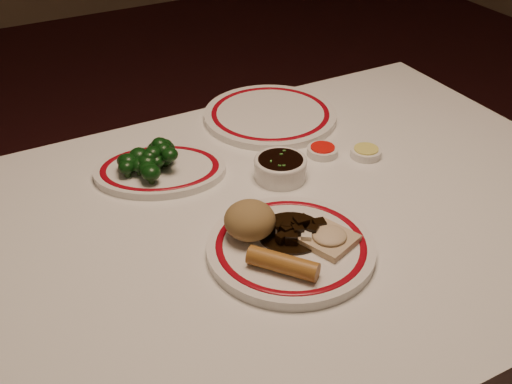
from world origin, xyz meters
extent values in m
cube|color=white|center=(0.00, 0.00, 0.73)|extent=(1.20, 0.90, 0.04)
cylinder|color=black|center=(-0.54, 0.39, 0.35)|extent=(0.06, 0.06, 0.71)
cylinder|color=black|center=(0.54, 0.39, 0.35)|extent=(0.06, 0.06, 0.71)
cylinder|color=white|center=(-0.08, -0.10, 0.76)|extent=(0.34, 0.34, 0.02)
torus|color=maroon|center=(-0.08, -0.10, 0.77)|extent=(0.30, 0.30, 0.00)
ellipsoid|color=olive|center=(-0.13, -0.05, 0.80)|extent=(0.09, 0.09, 0.06)
cylinder|color=#A76D29|center=(-0.12, -0.15, 0.78)|extent=(0.09, 0.11, 0.03)
cube|color=#C9B38E|center=(-0.02, -0.13, 0.77)|extent=(0.10, 0.10, 0.01)
ellipsoid|color=#C9B38E|center=(-0.02, -0.13, 0.78)|extent=(0.06, 0.06, 0.02)
cylinder|color=black|center=(-0.06, -0.08, 0.77)|extent=(0.11, 0.11, 0.00)
cube|color=black|center=(-0.07, -0.06, 0.78)|extent=(0.02, 0.02, 0.02)
cube|color=black|center=(-0.06, -0.10, 0.79)|extent=(0.02, 0.02, 0.02)
cube|color=black|center=(-0.08, -0.09, 0.78)|extent=(0.02, 0.02, 0.02)
cube|color=black|center=(-0.07, -0.07, 0.78)|extent=(0.02, 0.02, 0.02)
cube|color=black|center=(-0.02, -0.10, 0.78)|extent=(0.02, 0.02, 0.02)
cube|color=black|center=(-0.08, -0.07, 0.78)|extent=(0.03, 0.03, 0.02)
cube|color=black|center=(-0.05, -0.08, 0.79)|extent=(0.02, 0.02, 0.02)
cube|color=black|center=(-0.04, -0.11, 0.78)|extent=(0.02, 0.02, 0.02)
cube|color=black|center=(-0.05, -0.09, 0.78)|extent=(0.02, 0.02, 0.01)
cube|color=black|center=(-0.06, -0.08, 0.79)|extent=(0.02, 0.02, 0.02)
cube|color=black|center=(-0.08, -0.10, 0.78)|extent=(0.03, 0.03, 0.02)
cube|color=black|center=(-0.09, -0.07, 0.79)|extent=(0.03, 0.03, 0.02)
cube|color=black|center=(-0.09, -0.09, 0.78)|extent=(0.02, 0.02, 0.01)
cube|color=black|center=(-0.06, -0.07, 0.78)|extent=(0.02, 0.02, 0.02)
cube|color=beige|center=(-0.09, -0.07, 0.78)|extent=(0.02, 0.02, 0.01)
cube|color=beige|center=(-0.09, -0.06, 0.78)|extent=(0.02, 0.02, 0.01)
cube|color=beige|center=(-0.06, -0.11, 0.78)|extent=(0.02, 0.02, 0.01)
torus|color=maroon|center=(-0.18, 0.23, 0.77)|extent=(0.29, 0.29, 0.00)
cylinder|color=#23471C|center=(-0.21, 0.22, 0.77)|extent=(0.01, 0.01, 0.01)
ellipsoid|color=black|center=(-0.21, 0.22, 0.79)|extent=(0.04, 0.04, 0.03)
cylinder|color=#23471C|center=(-0.17, 0.23, 0.77)|extent=(0.01, 0.01, 0.01)
ellipsoid|color=black|center=(-0.17, 0.23, 0.78)|extent=(0.04, 0.04, 0.03)
cylinder|color=#23471C|center=(-0.21, 0.25, 0.77)|extent=(0.01, 0.01, 0.01)
ellipsoid|color=black|center=(-0.21, 0.25, 0.79)|extent=(0.04, 0.04, 0.03)
cylinder|color=#23471C|center=(-0.17, 0.24, 0.77)|extent=(0.01, 0.01, 0.01)
ellipsoid|color=black|center=(-0.17, 0.24, 0.79)|extent=(0.03, 0.03, 0.03)
cylinder|color=#23471C|center=(-0.24, 0.23, 0.77)|extent=(0.01, 0.01, 0.01)
ellipsoid|color=black|center=(-0.24, 0.23, 0.79)|extent=(0.03, 0.03, 0.03)
cylinder|color=#23471C|center=(-0.24, 0.24, 0.77)|extent=(0.01, 0.01, 0.01)
ellipsoid|color=black|center=(-0.24, 0.24, 0.79)|extent=(0.04, 0.04, 0.03)
cylinder|color=#23471C|center=(-0.21, 0.18, 0.77)|extent=(0.01, 0.01, 0.01)
ellipsoid|color=black|center=(-0.21, 0.18, 0.79)|extent=(0.04, 0.04, 0.03)
cylinder|color=#23471C|center=(-0.15, 0.26, 0.77)|extent=(0.01, 0.01, 0.01)
ellipsoid|color=black|center=(-0.15, 0.26, 0.79)|extent=(0.04, 0.04, 0.03)
cylinder|color=#23471C|center=(-0.16, 0.23, 0.77)|extent=(0.01, 0.01, 0.01)
ellipsoid|color=black|center=(-0.16, 0.23, 0.79)|extent=(0.04, 0.04, 0.03)
cylinder|color=#23471C|center=(-0.18, 0.23, 0.77)|extent=(0.01, 0.01, 0.01)
ellipsoid|color=black|center=(-0.18, 0.23, 0.79)|extent=(0.03, 0.03, 0.02)
cylinder|color=#23471C|center=(-0.17, 0.26, 0.77)|extent=(0.01, 0.01, 0.01)
ellipsoid|color=black|center=(-0.17, 0.26, 0.79)|extent=(0.04, 0.04, 0.03)
cylinder|color=#23471C|center=(-0.19, 0.22, 0.77)|extent=(0.01, 0.01, 0.01)
ellipsoid|color=black|center=(-0.19, 0.22, 0.79)|extent=(0.03, 0.03, 0.03)
cylinder|color=#23471C|center=(-0.24, 0.25, 0.77)|extent=(0.01, 0.01, 0.01)
ellipsoid|color=black|center=(-0.24, 0.25, 0.79)|extent=(0.03, 0.03, 0.03)
cylinder|color=#23471C|center=(-0.21, 0.20, 0.77)|extent=(0.01, 0.01, 0.01)
ellipsoid|color=black|center=(-0.21, 0.20, 0.79)|extent=(0.03, 0.03, 0.03)
cylinder|color=#23471C|center=(-0.19, 0.23, 0.77)|extent=(0.01, 0.01, 0.01)
ellipsoid|color=black|center=(-0.19, 0.23, 0.79)|extent=(0.03, 0.03, 0.03)
cylinder|color=#23471C|center=(-0.22, 0.22, 0.77)|extent=(0.01, 0.01, 0.01)
ellipsoid|color=black|center=(-0.22, 0.22, 0.79)|extent=(0.03, 0.03, 0.03)
ellipsoid|color=black|center=(-0.20, 0.22, 0.80)|extent=(0.03, 0.03, 0.02)
ellipsoid|color=black|center=(-0.17, 0.23, 0.80)|extent=(0.03, 0.03, 0.02)
ellipsoid|color=black|center=(-0.16, 0.25, 0.80)|extent=(0.03, 0.03, 0.02)
ellipsoid|color=black|center=(-0.19, 0.23, 0.80)|extent=(0.03, 0.03, 0.03)
ellipsoid|color=black|center=(-0.17, 0.20, 0.80)|extent=(0.03, 0.03, 0.03)
ellipsoid|color=black|center=(-0.17, 0.23, 0.80)|extent=(0.03, 0.03, 0.03)
ellipsoid|color=black|center=(-0.17, 0.25, 0.80)|extent=(0.03, 0.03, 0.03)
ellipsoid|color=black|center=(-0.17, 0.25, 0.80)|extent=(0.03, 0.03, 0.03)
cylinder|color=white|center=(0.02, 0.11, 0.77)|extent=(0.10, 0.10, 0.04)
cylinder|color=black|center=(0.02, 0.11, 0.79)|extent=(0.09, 0.09, 0.00)
cylinder|color=white|center=(0.14, 0.14, 0.76)|extent=(0.06, 0.06, 0.02)
cylinder|color=red|center=(0.14, 0.14, 0.77)|extent=(0.05, 0.05, 0.00)
cylinder|color=white|center=(0.22, 0.09, 0.76)|extent=(0.06, 0.06, 0.02)
cylinder|color=#E6DE5E|center=(0.22, 0.09, 0.77)|extent=(0.05, 0.05, 0.00)
cylinder|color=white|center=(0.13, 0.33, 0.76)|extent=(0.34, 0.34, 0.02)
torus|color=maroon|center=(0.13, 0.33, 0.77)|extent=(0.29, 0.29, 0.00)
camera|label=1|loc=(-0.52, -0.80, 1.42)|focal=45.00mm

